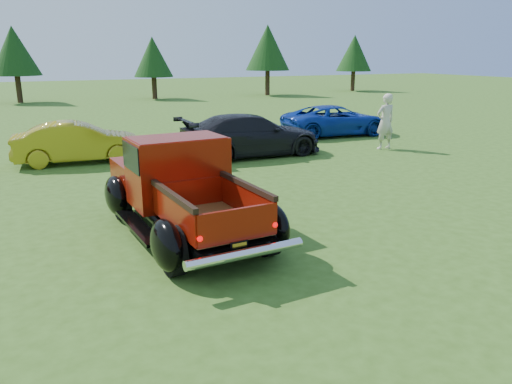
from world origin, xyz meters
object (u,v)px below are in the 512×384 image
show_car_grey (251,135)px  show_car_blue (336,120)px  show_car_yellow (78,142)px  tree_mid_right (153,57)px  tree_far_east (354,53)px  pickup_truck (178,186)px  tree_east (268,48)px  spectator (385,122)px  tree_mid_left (14,51)px

show_car_grey → show_car_blue: show_car_grey is taller
show_car_yellow → show_car_blue: show_car_yellow is taller
tree_mid_right → show_car_yellow: bearing=-110.1°
tree_far_east → pickup_truck: bearing=-130.8°
show_car_yellow → show_car_grey: show_car_grey is taller
tree_east → show_car_grey: tree_east is taller
tree_east → spectator: 23.78m
tree_mid_right → spectator: tree_mid_right is taller
tree_east → tree_far_east: tree_east is taller
tree_mid_right → tree_far_east: tree_far_east is taller
tree_mid_left → show_car_blue: tree_mid_left is taller
tree_mid_left → tree_far_east: size_ratio=1.04×
tree_mid_left → tree_east: size_ratio=0.93×
tree_mid_right → show_car_yellow: (-7.66, -20.93, -2.35)m
show_car_grey → tree_east: bearing=-28.0°
tree_mid_right → show_car_grey: size_ratio=0.94×
tree_mid_right → spectator: (2.20, -23.13, -2.02)m
tree_far_east → show_car_yellow: (-25.66, -21.43, -2.62)m
tree_east → tree_far_east: size_ratio=1.12×
spectator → tree_east: bearing=-106.0°
show_car_yellow → tree_mid_right: bearing=-15.6°
show_car_blue → tree_mid_right: bearing=11.7°
spectator → tree_mid_right: bearing=-83.8°
tree_east → pickup_truck: bearing=-119.6°
show_car_yellow → spectator: size_ratio=1.97×
show_car_grey → spectator: (4.70, -0.90, 0.28)m
tree_east → pickup_truck: (-15.67, -27.54, -2.82)m
show_car_yellow → show_car_blue: bearing=-79.2°
tree_mid_left → show_car_grey: 24.27m
tree_far_east → spectator: bearing=-123.8°
tree_mid_right → show_car_grey: bearing=-96.4°
tree_mid_left → show_car_grey: size_ratio=1.07×
tree_far_east → tree_mid_right: bearing=-178.4°
tree_east → show_car_blue: size_ratio=1.24×
tree_east → show_car_yellow: bearing=-129.2°
tree_mid_left → show_car_blue: bearing=-61.3°
show_car_grey → show_car_yellow: bearing=75.8°
show_car_blue → tree_far_east: bearing=-32.7°
show_car_grey → pickup_truck: bearing=144.3°
show_car_blue → show_car_grey: bearing=120.9°
tree_far_east → spectator: (-15.80, -23.63, -2.29)m
tree_mid_right → tree_east: size_ratio=0.81×
show_car_blue → spectator: size_ratio=2.28×
tree_mid_left → spectator: tree_mid_left is taller
tree_mid_left → tree_mid_right: size_ratio=1.14×
tree_mid_left → show_car_yellow: size_ratio=1.33×
tree_mid_right → pickup_truck: bearing=-103.4°
pickup_truck → show_car_blue: pickup_truck is taller
tree_mid_left → pickup_truck: bearing=-85.4°
tree_far_east → show_car_blue: tree_far_east is taller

